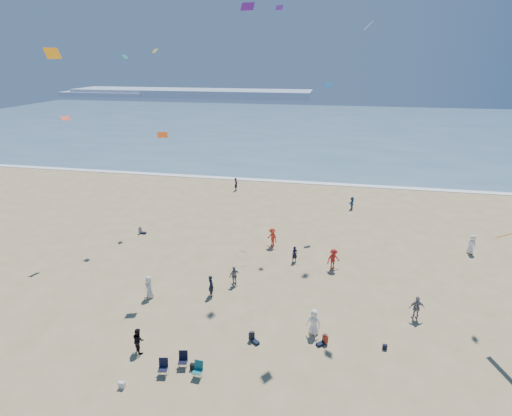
# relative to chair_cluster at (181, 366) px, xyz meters

# --- Properties ---
(ocean) EXTENTS (220.00, 100.00, 0.06)m
(ocean) POSITION_rel_chair_cluster_xyz_m (2.04, 88.87, -0.47)
(ocean) COLOR #476B84
(ocean) RESTS_ON ground
(surf_line) EXTENTS (220.00, 1.20, 0.08)m
(surf_line) POSITION_rel_chair_cluster_xyz_m (2.04, 38.87, -0.46)
(surf_line) COLOR white
(surf_line) RESTS_ON ground
(headland_far) EXTENTS (110.00, 20.00, 3.20)m
(headland_far) POSITION_rel_chair_cluster_xyz_m (-57.96, 163.87, 1.10)
(headland_far) COLOR #7A8EA8
(headland_far) RESTS_ON ground
(headland_near) EXTENTS (40.00, 14.00, 2.00)m
(headland_near) POSITION_rel_chair_cluster_xyz_m (-97.96, 158.87, 0.50)
(headland_near) COLOR #7A8EA8
(headland_near) RESTS_ON ground
(standing_flyers) EXTENTS (29.28, 34.18, 1.87)m
(standing_flyers) POSITION_rel_chair_cluster_xyz_m (7.23, 12.70, 0.37)
(standing_flyers) COLOR black
(standing_flyers) RESTS_ON ground
(seated_group) EXTENTS (21.20, 30.98, 0.84)m
(seated_group) POSITION_rel_chair_cluster_xyz_m (2.62, 0.82, -0.08)
(seated_group) COLOR silver
(seated_group) RESTS_ON ground
(chair_cluster) EXTENTS (2.67, 1.50, 1.00)m
(chair_cluster) POSITION_rel_chair_cluster_xyz_m (0.00, 0.00, 0.00)
(chair_cluster) COLOR black
(chair_cluster) RESTS_ON ground
(white_tote) EXTENTS (0.35, 0.20, 0.40)m
(white_tote) POSITION_rel_chair_cluster_xyz_m (-2.84, -1.66, -0.30)
(white_tote) COLOR silver
(white_tote) RESTS_ON ground
(black_backpack) EXTENTS (0.30, 0.22, 0.38)m
(black_backpack) POSITION_rel_chair_cluster_xyz_m (0.54, 0.43, -0.31)
(black_backpack) COLOR black
(black_backpack) RESTS_ON ground
(navy_bag) EXTENTS (0.28, 0.18, 0.34)m
(navy_bag) POSITION_rel_chair_cluster_xyz_m (11.79, 4.37, -0.33)
(navy_bag) COLOR black
(navy_bag) RESTS_ON ground
(kites_aloft) EXTENTS (36.11, 38.23, 29.50)m
(kites_aloft) POSITION_rel_chair_cluster_xyz_m (11.45, 7.43, 14.07)
(kites_aloft) COLOR white
(kites_aloft) RESTS_ON ground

